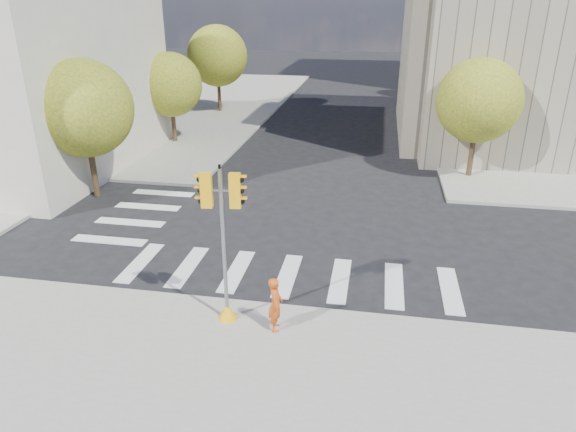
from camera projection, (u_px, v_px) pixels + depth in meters
The scene contains 13 objects.
ground at pixel (299, 250), 19.40m from camera, with size 160.00×160.00×0.00m, color black.
sidewalk_far_left at pixel (125, 103), 46.18m from camera, with size 28.00×40.00×0.15m, color gray.
tree_lw_near at pixel (84, 109), 23.09m from camera, with size 4.40×4.40×6.41m.
tree_lw_mid at pixel (170, 85), 32.32m from camera, with size 4.00×4.00×5.77m.
tree_lw_far at pixel (217, 56), 41.08m from camera, with size 4.80×4.80×6.95m.
tree_re_near at pixel (479, 101), 25.67m from camera, with size 4.20×4.20×6.16m.
tree_re_mid at pixel (452, 66), 36.42m from camera, with size 4.60×4.60×6.66m.
tree_re_far at pixel (437, 56), 47.48m from camera, with size 4.00×4.00×5.88m.
lamp_near at pixel (478, 79), 29.00m from camera, with size 0.35×0.18×8.11m.
lamp_far at pixel (451, 55), 41.69m from camera, with size 0.35×0.18×8.11m.
traffic_signal at pixel (224, 258), 14.22m from camera, with size 1.08×0.56×4.69m.
photographer at pixel (275, 304), 14.22m from camera, with size 0.59×0.39×1.62m, color #C94D12.
planter_wall at pixel (22, 185), 24.94m from camera, with size 6.00×0.40×0.50m, color silver.
Camera 1 is at (2.63, -17.16, 8.77)m, focal length 32.00 mm.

